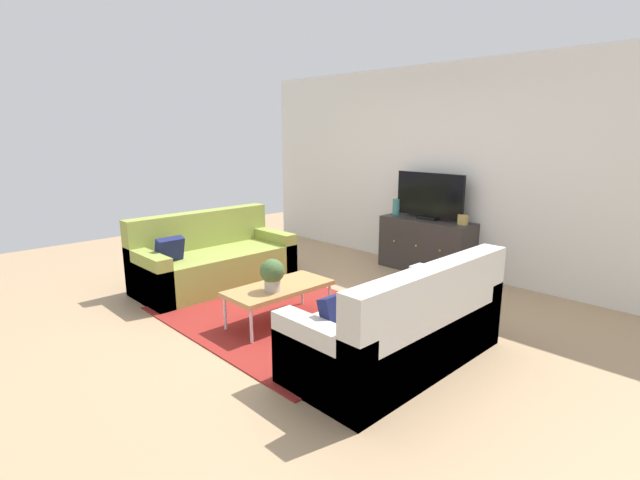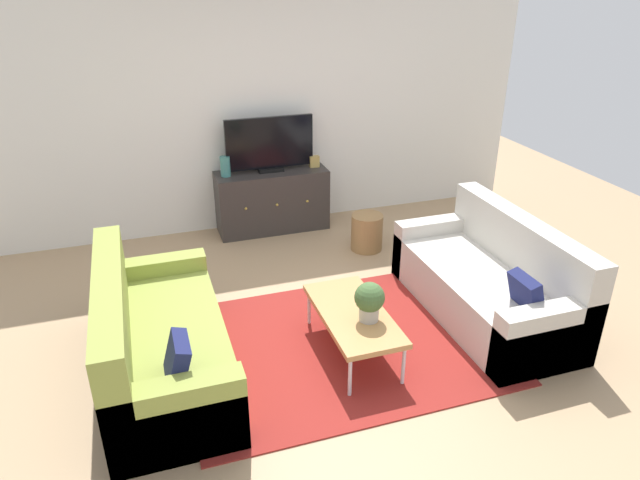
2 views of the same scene
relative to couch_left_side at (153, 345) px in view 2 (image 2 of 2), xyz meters
The scene contains 12 objects.
ground_plane 1.47m from the couch_left_side, ahead, with size 10.00×10.00×0.00m, color tan.
wall_back 3.20m from the couch_left_side, 61.54° to the left, with size 6.40×0.12×2.70m, color silver.
area_rug 1.47m from the couch_left_side, ahead, with size 2.50×1.90×0.01m, color maroon.
couch_left_side is the anchor object (origin of this frame).
couch_right_side 2.88m from the couch_left_side, ahead, with size 0.86×1.87×0.88m.
coffee_table 1.52m from the couch_left_side, ahead, with size 0.50×1.05×0.38m.
potted_plant 1.63m from the couch_left_side, 10.76° to the right, with size 0.23×0.23×0.31m.
tv_console 2.81m from the couch_left_side, 57.85° to the left, with size 1.26×0.47×0.71m.
flat_screen_tv 2.91m from the couch_left_side, 58.06° to the left, with size 0.99×0.16×0.61m.
glass_vase 2.62m from the couch_left_side, 67.56° to the left, with size 0.11×0.11×0.22m, color teal.
mantel_clock 3.14m from the couch_left_side, 49.83° to the left, with size 0.11×0.07×0.13m, color tan.
wicker_basket 2.79m from the couch_left_side, 33.29° to the left, with size 0.34×0.34×0.40m, color #9E7547.
Camera 2 is at (-1.37, -3.79, 2.81)m, focal length 32.35 mm.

